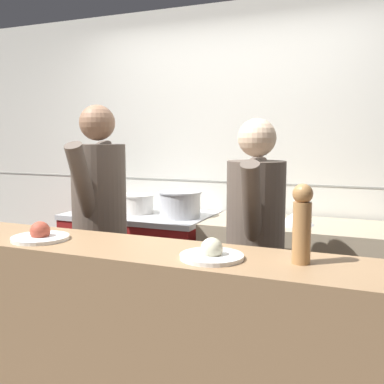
% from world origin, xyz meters
% --- Properties ---
extents(wall_back_tiled, '(8.00, 0.06, 2.60)m').
position_xyz_m(wall_back_tiled, '(0.00, 1.50, 1.30)').
color(wall_back_tiled, silver).
rests_on(wall_back_tiled, ground_plane).
extents(oven_range, '(1.17, 0.71, 0.90)m').
position_xyz_m(oven_range, '(-0.60, 1.10, 0.45)').
color(oven_range, maroon).
rests_on(oven_range, ground_plane).
extents(prep_counter, '(1.29, 0.65, 0.91)m').
position_xyz_m(prep_counter, '(0.67, 1.10, 0.45)').
color(prep_counter, gray).
rests_on(prep_counter, ground_plane).
extents(pass_counter, '(3.35, 0.45, 1.02)m').
position_xyz_m(pass_counter, '(0.07, -0.33, 0.51)').
color(pass_counter, '#93704C').
rests_on(pass_counter, ground_plane).
extents(stock_pot, '(0.29, 0.29, 0.23)m').
position_xyz_m(stock_pot, '(-0.95, 1.13, 1.02)').
color(stock_pot, beige).
rests_on(stock_pot, oven_range).
extents(sauce_pot, '(0.27, 0.27, 0.15)m').
position_xyz_m(sauce_pot, '(-0.62, 1.09, 0.98)').
color(sauce_pot, beige).
rests_on(sauce_pot, oven_range).
extents(braising_pot, '(0.34, 0.34, 0.20)m').
position_xyz_m(braising_pot, '(-0.22, 1.04, 1.01)').
color(braising_pot, '#B7BABF').
rests_on(braising_pot, oven_range).
extents(mixing_bowl_steel, '(0.25, 0.25, 0.10)m').
position_xyz_m(mixing_bowl_steel, '(0.67, 1.05, 0.96)').
color(mixing_bowl_steel, '#B7BABF').
rests_on(mixing_bowl_steel, prep_counter).
extents(plated_dish_appetiser, '(0.28, 0.28, 0.10)m').
position_xyz_m(plated_dish_appetiser, '(-0.33, -0.38, 1.04)').
color(plated_dish_appetiser, white).
rests_on(plated_dish_appetiser, pass_counter).
extents(plated_dish_dessert, '(0.27, 0.27, 0.09)m').
position_xyz_m(plated_dish_dessert, '(0.57, -0.37, 1.04)').
color(plated_dish_dessert, white).
rests_on(plated_dish_dessert, pass_counter).
extents(pepper_mill, '(0.08, 0.08, 0.32)m').
position_xyz_m(pepper_mill, '(0.92, -0.30, 1.19)').
color(pepper_mill, '#AD7A47').
rests_on(pepper_mill, pass_counter).
extents(chef_head_cook, '(0.40, 0.76, 1.73)m').
position_xyz_m(chef_head_cook, '(-0.48, 0.35, 0.96)').
color(chef_head_cook, black).
rests_on(chef_head_cook, ground_plane).
extents(chef_sous, '(0.38, 0.71, 1.63)m').
position_xyz_m(chef_sous, '(0.56, 0.37, 0.90)').
color(chef_sous, black).
rests_on(chef_sous, ground_plane).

